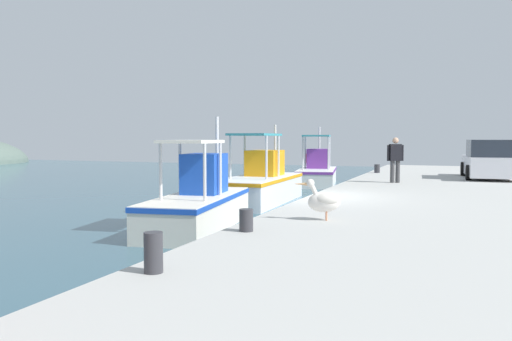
# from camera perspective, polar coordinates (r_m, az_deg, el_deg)

# --- Properties ---
(quay_pier) EXTENTS (36.00, 10.00, 0.80)m
(quay_pier) POSITION_cam_1_polar(r_m,az_deg,el_deg) (13.96, 26.21, -5.07)
(quay_pier) COLOR #B2B2AD
(quay_pier) RESTS_ON ground
(fishing_boat_second) EXTENTS (5.18, 2.45, 3.08)m
(fishing_boat_second) POSITION_cam_1_polar(r_m,az_deg,el_deg) (13.70, -6.51, -3.69)
(fishing_boat_second) COLOR silver
(fishing_boat_second) RESTS_ON ground
(fishing_boat_third) EXTENTS (5.53, 2.20, 2.98)m
(fishing_boat_third) POSITION_cam_1_polar(r_m,az_deg,el_deg) (19.07, 0.45, -1.54)
(fishing_boat_third) COLOR white
(fishing_boat_third) RESTS_ON ground
(fishing_boat_fourth) EXTENTS (5.06, 2.70, 3.06)m
(fishing_boat_fourth) POSITION_cam_1_polar(r_m,az_deg,el_deg) (26.49, 6.90, -0.21)
(fishing_boat_fourth) COLOR white
(fishing_boat_fourth) RESTS_ON ground
(pelican) EXTENTS (0.51, 0.97, 0.82)m
(pelican) POSITION_cam_1_polar(r_m,az_deg,el_deg) (10.12, 7.71, -3.35)
(pelican) COLOR tan
(pelican) RESTS_ON quay_pier
(fisherman_standing) EXTENTS (0.39, 0.57, 1.66)m
(fisherman_standing) POSITION_cam_1_polar(r_m,az_deg,el_deg) (19.13, 15.46, 1.39)
(fisherman_standing) COLOR #3F3F42
(fisherman_standing) RESTS_ON quay_pier
(parked_car) EXTENTS (4.20, 2.07, 1.57)m
(parked_car) POSITION_cam_1_polar(r_m,az_deg,el_deg) (22.49, 24.80, 1.00)
(parked_car) COLOR black
(parked_car) RESTS_ON quay_pier
(mooring_bollard_second) EXTENTS (0.23, 0.23, 0.50)m
(mooring_bollard_second) POSITION_cam_1_polar(r_m,az_deg,el_deg) (6.31, -11.52, -9.06)
(mooring_bollard_second) COLOR #333338
(mooring_bollard_second) RESTS_ON quay_pier
(mooring_bollard_third) EXTENTS (0.24, 0.24, 0.39)m
(mooring_bollard_third) POSITION_cam_1_polar(r_m,az_deg,el_deg) (8.87, -1.12, -5.64)
(mooring_bollard_third) COLOR #333338
(mooring_bollard_third) RESTS_ON quay_pier
(mooring_bollard_fourth) EXTENTS (0.26, 0.26, 0.40)m
(mooring_bollard_fourth) POSITION_cam_1_polar(r_m,az_deg,el_deg) (24.41, 13.52, 0.21)
(mooring_bollard_fourth) COLOR #333338
(mooring_bollard_fourth) RESTS_ON quay_pier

